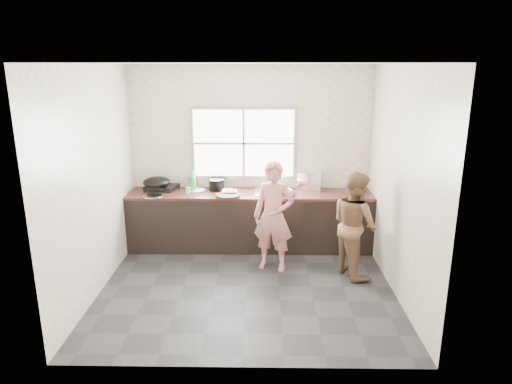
{
  "coord_description": "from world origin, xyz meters",
  "views": [
    {
      "loc": [
        0.2,
        -5.2,
        2.68
      ],
      "look_at": [
        0.1,
        0.65,
        1.05
      ],
      "focal_mm": 32.0,
      "sensor_mm": 36.0,
      "label": 1
    }
  ],
  "objects_px": {
    "cutting_board": "(228,195)",
    "bottle_green": "(193,181)",
    "plate_food": "(198,190)",
    "bottle_brown_short": "(217,184)",
    "bowl_crabs": "(284,193)",
    "burner": "(163,186)",
    "woman": "(274,220)",
    "bottle_brown_tall": "(192,182)",
    "dish_rack": "(310,181)",
    "pot_lid_right": "(168,188)",
    "bowl_held": "(289,193)",
    "wok": "(157,182)",
    "glass_jar": "(188,190)",
    "person_side": "(355,224)",
    "bowl_mince": "(229,192)",
    "pot_lid_left": "(152,196)",
    "black_pot": "(217,185)"
  },
  "relations": [
    {
      "from": "black_pot",
      "to": "burner",
      "type": "height_order",
      "value": "black_pot"
    },
    {
      "from": "dish_rack",
      "to": "bottle_brown_tall",
      "type": "bearing_deg",
      "value": -163.83
    },
    {
      "from": "cutting_board",
      "to": "wok",
      "type": "height_order",
      "value": "wok"
    },
    {
      "from": "person_side",
      "to": "bottle_green",
      "type": "xyz_separation_m",
      "value": [
        -2.24,
        0.98,
        0.31
      ]
    },
    {
      "from": "dish_rack",
      "to": "bowl_crabs",
      "type": "bearing_deg",
      "value": -125.16
    },
    {
      "from": "bowl_crabs",
      "to": "burner",
      "type": "distance_m",
      "value": 1.86
    },
    {
      "from": "black_pot",
      "to": "pot_lid_left",
      "type": "xyz_separation_m",
      "value": [
        -0.89,
        -0.35,
        -0.08
      ]
    },
    {
      "from": "bottle_green",
      "to": "wok",
      "type": "bearing_deg",
      "value": -179.25
    },
    {
      "from": "bottle_brown_tall",
      "to": "pot_lid_right",
      "type": "distance_m",
      "value": 0.4
    },
    {
      "from": "person_side",
      "to": "glass_jar",
      "type": "xyz_separation_m",
      "value": [
        -2.29,
        0.85,
        0.21
      ]
    },
    {
      "from": "woman",
      "to": "bottle_brown_tall",
      "type": "distance_m",
      "value": 1.59
    },
    {
      "from": "person_side",
      "to": "dish_rack",
      "type": "bearing_deg",
      "value": -1.41
    },
    {
      "from": "bowl_crabs",
      "to": "bottle_green",
      "type": "bearing_deg",
      "value": 172.07
    },
    {
      "from": "bowl_mince",
      "to": "pot_lid_left",
      "type": "distance_m",
      "value": 1.11
    },
    {
      "from": "bowl_crabs",
      "to": "dish_rack",
      "type": "relative_size",
      "value": 0.57
    },
    {
      "from": "bottle_green",
      "to": "pot_lid_right",
      "type": "distance_m",
      "value": 0.46
    },
    {
      "from": "black_pot",
      "to": "glass_jar",
      "type": "xyz_separation_m",
      "value": [
        -0.4,
        -0.19,
        -0.04
      ]
    },
    {
      "from": "bowl_held",
      "to": "wok",
      "type": "xyz_separation_m",
      "value": [
        -1.96,
        0.19,
        0.1
      ]
    },
    {
      "from": "pot_lid_left",
      "to": "bottle_green",
      "type": "bearing_deg",
      "value": 28.6
    },
    {
      "from": "glass_jar",
      "to": "dish_rack",
      "type": "relative_size",
      "value": 0.27
    },
    {
      "from": "bottle_brown_tall",
      "to": "bowl_mince",
      "type": "bearing_deg",
      "value": -27.21
    },
    {
      "from": "person_side",
      "to": "bottle_brown_tall",
      "type": "bearing_deg",
      "value": 39.44
    },
    {
      "from": "bowl_held",
      "to": "plate_food",
      "type": "relative_size",
      "value": 0.95
    },
    {
      "from": "black_pot",
      "to": "bottle_brown_short",
      "type": "xyz_separation_m",
      "value": [
        0.0,
        0.09,
        -0.01
      ]
    },
    {
      "from": "bowl_crabs",
      "to": "dish_rack",
      "type": "distance_m",
      "value": 0.54
    },
    {
      "from": "bowl_held",
      "to": "black_pot",
      "type": "bearing_deg",
      "value": 166.48
    },
    {
      "from": "bowl_held",
      "to": "glass_jar",
      "type": "bearing_deg",
      "value": 177.33
    },
    {
      "from": "pot_lid_left",
      "to": "pot_lid_right",
      "type": "distance_m",
      "value": 0.46
    },
    {
      "from": "bowl_crabs",
      "to": "pot_lid_right",
      "type": "bearing_deg",
      "value": 169.29
    },
    {
      "from": "person_side",
      "to": "pot_lid_left",
      "type": "height_order",
      "value": "person_side"
    },
    {
      "from": "pot_lid_left",
      "to": "pot_lid_right",
      "type": "bearing_deg",
      "value": 73.5
    },
    {
      "from": "bottle_green",
      "to": "pot_lid_right",
      "type": "height_order",
      "value": "bottle_green"
    },
    {
      "from": "bowl_held",
      "to": "pot_lid_right",
      "type": "distance_m",
      "value": 1.87
    },
    {
      "from": "black_pot",
      "to": "glass_jar",
      "type": "distance_m",
      "value": 0.45
    },
    {
      "from": "wok",
      "to": "bowl_mince",
      "type": "bearing_deg",
      "value": -7.76
    },
    {
      "from": "burner",
      "to": "dish_rack",
      "type": "height_order",
      "value": "dish_rack"
    },
    {
      "from": "woman",
      "to": "pot_lid_right",
      "type": "distance_m",
      "value": 1.89
    },
    {
      "from": "bowl_held",
      "to": "pot_lid_left",
      "type": "height_order",
      "value": "bowl_held"
    },
    {
      "from": "woman",
      "to": "bottle_green",
      "type": "distance_m",
      "value": 1.49
    },
    {
      "from": "black_pot",
      "to": "glass_jar",
      "type": "relative_size",
      "value": 2.45
    },
    {
      "from": "plate_food",
      "to": "wok",
      "type": "bearing_deg",
      "value": -178.96
    },
    {
      "from": "cutting_board",
      "to": "bottle_green",
      "type": "height_order",
      "value": "bottle_green"
    },
    {
      "from": "glass_jar",
      "to": "bowl_crabs",
      "type": "bearing_deg",
      "value": -2.31
    },
    {
      "from": "burner",
      "to": "pot_lid_right",
      "type": "distance_m",
      "value": 0.07
    },
    {
      "from": "plate_food",
      "to": "bottle_brown_short",
      "type": "bearing_deg",
      "value": 26.35
    },
    {
      "from": "glass_jar",
      "to": "wok",
      "type": "distance_m",
      "value": 0.51
    },
    {
      "from": "bowl_crabs",
      "to": "bottle_green",
      "type": "xyz_separation_m",
      "value": [
        -1.35,
        0.19,
        0.12
      ]
    },
    {
      "from": "woman",
      "to": "glass_jar",
      "type": "distance_m",
      "value": 1.44
    },
    {
      "from": "plate_food",
      "to": "pot_lid_left",
      "type": "xyz_separation_m",
      "value": [
        -0.61,
        -0.3,
        -0.0
      ]
    },
    {
      "from": "black_pot",
      "to": "plate_food",
      "type": "height_order",
      "value": "black_pot"
    }
  ]
}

